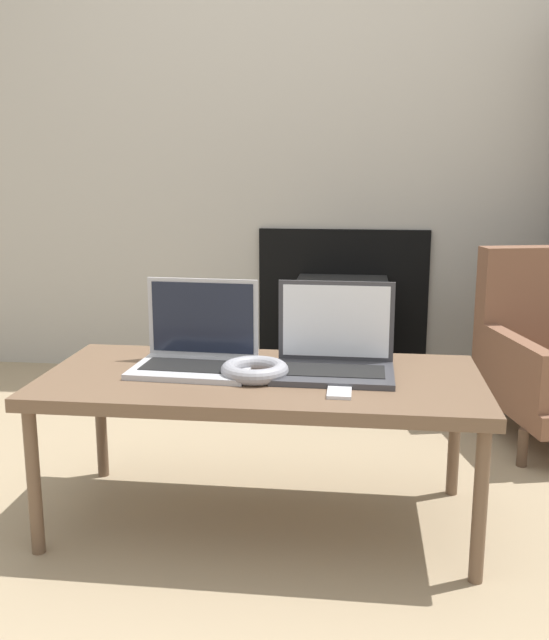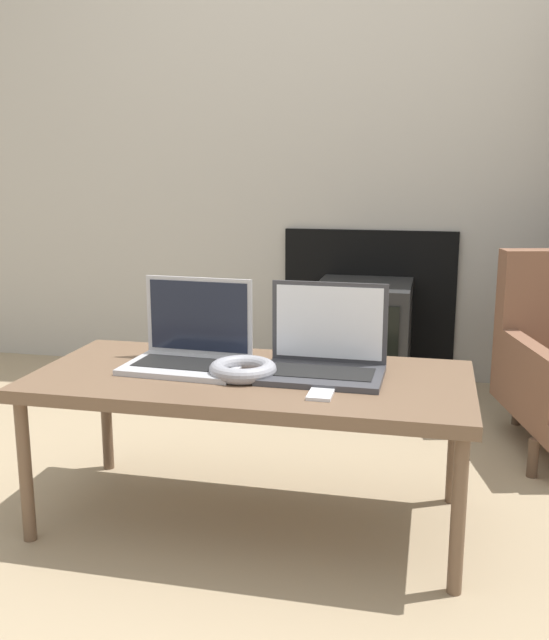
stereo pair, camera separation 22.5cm
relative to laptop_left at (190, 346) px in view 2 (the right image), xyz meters
name	(u,v)px [view 2 (the right image)]	position (x,y,z in m)	size (l,w,h in m)	color
ground_plane	(241,540)	(0.20, -0.18, -0.50)	(14.00, 14.00, 0.00)	#998466
wall_back	(336,106)	(0.20, 1.52, 0.79)	(7.00, 0.08, 2.60)	#ADA89E
table	(251,387)	(0.20, -0.06, -0.09)	(1.22, 0.57, 0.44)	brown
laptop_left	(190,346)	(0.00, 0.00, 0.00)	(0.34, 0.25, 0.25)	#B2B2B7
laptop_right	(325,354)	(0.40, 0.00, 0.00)	(0.34, 0.24, 0.25)	#38383D
headphones	(243,369)	(0.18, -0.09, -0.03)	(0.19, 0.19, 0.04)	gray
phone	(322,392)	(0.42, -0.18, -0.05)	(0.06, 0.14, 0.01)	silver
tv	(363,338)	(0.38, 1.24, -0.25)	(0.42, 0.47, 0.50)	black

